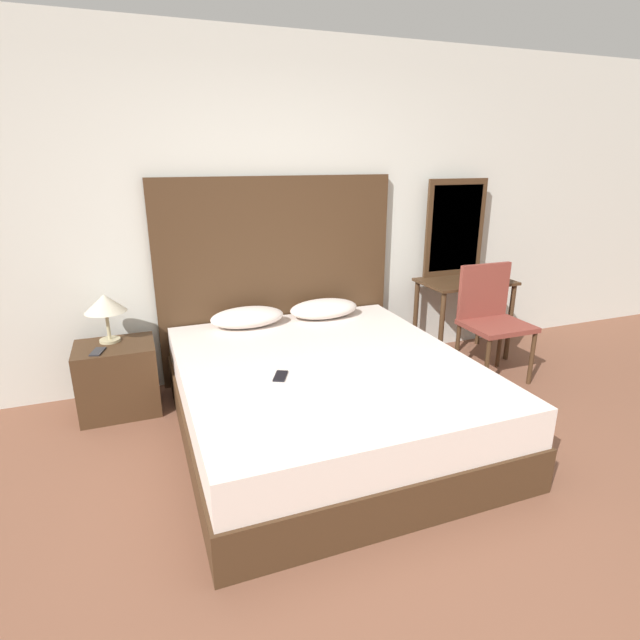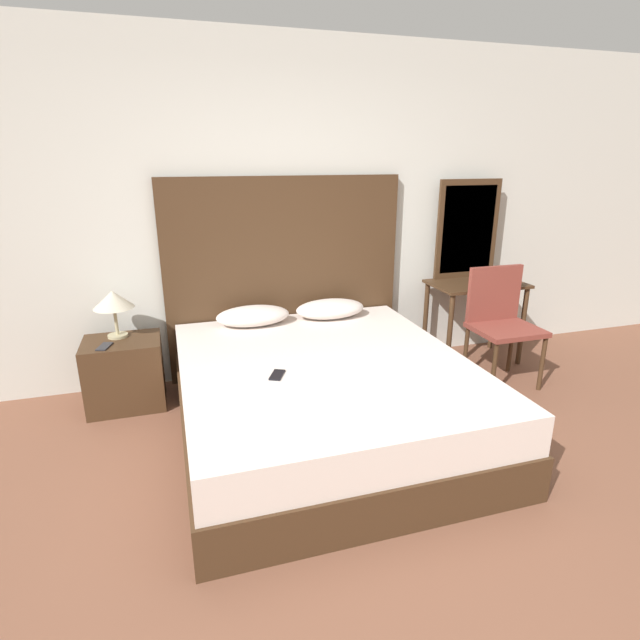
{
  "view_description": "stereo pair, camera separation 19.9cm",
  "coord_description": "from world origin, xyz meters",
  "px_view_note": "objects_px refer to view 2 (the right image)",
  "views": [
    {
      "loc": [
        -1.09,
        -1.65,
        1.8
      ],
      "look_at": [
        0.02,
        1.27,
        0.77
      ],
      "focal_mm": 28.0,
      "sensor_mm": 36.0,
      "label": 1
    },
    {
      "loc": [
        -0.9,
        -1.72,
        1.8
      ],
      "look_at": [
        0.02,
        1.27,
        0.77
      ],
      "focal_mm": 28.0,
      "sensor_mm": 36.0,
      "label": 2
    }
  ],
  "objects_px": {
    "nightstand": "(125,373)",
    "table_lamp": "(113,301)",
    "phone_on_bed": "(277,375)",
    "phone_on_nightstand": "(104,346)",
    "vanity_desk": "(475,298)",
    "bed": "(325,397)",
    "chair": "(501,317)"
  },
  "relations": [
    {
      "from": "bed",
      "to": "table_lamp",
      "type": "distance_m",
      "value": 1.7
    },
    {
      "from": "bed",
      "to": "table_lamp",
      "type": "relative_size",
      "value": 6.05
    },
    {
      "from": "bed",
      "to": "phone_on_bed",
      "type": "height_order",
      "value": "phone_on_bed"
    },
    {
      "from": "chair",
      "to": "phone_on_bed",
      "type": "bearing_deg",
      "value": -165.47
    },
    {
      "from": "phone_on_bed",
      "to": "nightstand",
      "type": "height_order",
      "value": "phone_on_bed"
    },
    {
      "from": "phone_on_bed",
      "to": "chair",
      "type": "relative_size",
      "value": 0.17
    },
    {
      "from": "nightstand",
      "to": "table_lamp",
      "type": "bearing_deg",
      "value": 105.37
    },
    {
      "from": "table_lamp",
      "to": "vanity_desk",
      "type": "relative_size",
      "value": 0.43
    },
    {
      "from": "table_lamp",
      "to": "vanity_desk",
      "type": "distance_m",
      "value": 3.02
    },
    {
      "from": "table_lamp",
      "to": "phone_on_nightstand",
      "type": "xyz_separation_m",
      "value": [
        -0.08,
        -0.2,
        -0.27
      ]
    },
    {
      "from": "bed",
      "to": "phone_on_nightstand",
      "type": "distance_m",
      "value": 1.6
    },
    {
      "from": "bed",
      "to": "chair",
      "type": "height_order",
      "value": "chair"
    },
    {
      "from": "vanity_desk",
      "to": "phone_on_nightstand",
      "type": "bearing_deg",
      "value": -178.02
    },
    {
      "from": "bed",
      "to": "table_lamp",
      "type": "xyz_separation_m",
      "value": [
        -1.34,
        0.9,
        0.54
      ]
    },
    {
      "from": "phone_on_bed",
      "to": "phone_on_nightstand",
      "type": "height_order",
      "value": "phone_on_bed"
    },
    {
      "from": "phone_on_bed",
      "to": "chair",
      "type": "distance_m",
      "value": 2.04
    },
    {
      "from": "phone_on_nightstand",
      "to": "vanity_desk",
      "type": "bearing_deg",
      "value": 1.98
    },
    {
      "from": "phone_on_bed",
      "to": "chair",
      "type": "xyz_separation_m",
      "value": [
        1.98,
        0.51,
        0.03
      ]
    },
    {
      "from": "table_lamp",
      "to": "bed",
      "type": "bearing_deg",
      "value": -33.84
    },
    {
      "from": "bed",
      "to": "chair",
      "type": "relative_size",
      "value": 2.25
    },
    {
      "from": "phone_on_nightstand",
      "to": "phone_on_bed",
      "type": "bearing_deg",
      "value": -38.12
    },
    {
      "from": "nightstand",
      "to": "table_lamp",
      "type": "distance_m",
      "value": 0.55
    },
    {
      "from": "table_lamp",
      "to": "phone_on_nightstand",
      "type": "bearing_deg",
      "value": -111.19
    },
    {
      "from": "bed",
      "to": "phone_on_bed",
      "type": "xyz_separation_m",
      "value": [
        -0.35,
        -0.13,
        0.27
      ]
    },
    {
      "from": "phone_on_bed",
      "to": "phone_on_nightstand",
      "type": "xyz_separation_m",
      "value": [
        -1.06,
        0.83,
        -0.0
      ]
    },
    {
      "from": "bed",
      "to": "nightstand",
      "type": "height_order",
      "value": "bed"
    },
    {
      "from": "phone_on_bed",
      "to": "table_lamp",
      "type": "height_order",
      "value": "table_lamp"
    },
    {
      "from": "phone_on_bed",
      "to": "chair",
      "type": "bearing_deg",
      "value": 14.53
    },
    {
      "from": "phone_on_bed",
      "to": "vanity_desk",
      "type": "relative_size",
      "value": 0.2
    },
    {
      "from": "table_lamp",
      "to": "chair",
      "type": "bearing_deg",
      "value": -9.9
    },
    {
      "from": "nightstand",
      "to": "chair",
      "type": "bearing_deg",
      "value": -8.32
    },
    {
      "from": "table_lamp",
      "to": "vanity_desk",
      "type": "bearing_deg",
      "value": -1.71
    }
  ]
}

